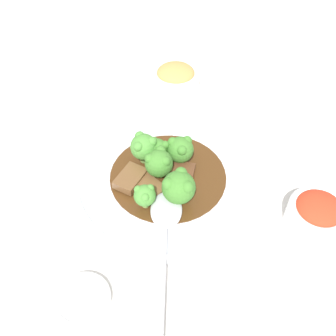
% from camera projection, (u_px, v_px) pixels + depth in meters
% --- Properties ---
extents(ground_plane, '(4.00, 4.00, 0.00)m').
position_uv_depth(ground_plane, '(168.00, 181.00, 0.68)').
color(ground_plane, silver).
extents(main_plate, '(0.32, 0.32, 0.02)m').
position_uv_depth(main_plate, '(168.00, 177.00, 0.67)').
color(main_plate, white).
rests_on(main_plate, ground_plane).
extents(beef_strip_0, '(0.05, 0.05, 0.01)m').
position_uv_depth(beef_strip_0, '(181.00, 170.00, 0.66)').
color(beef_strip_0, '#56331E').
rests_on(beef_strip_0, main_plate).
extents(beef_strip_1, '(0.07, 0.06, 0.01)m').
position_uv_depth(beef_strip_1, '(130.00, 178.00, 0.65)').
color(beef_strip_1, brown).
rests_on(beef_strip_1, main_plate).
extents(beef_strip_2, '(0.06, 0.06, 0.01)m').
position_uv_depth(beef_strip_2, '(148.00, 187.00, 0.64)').
color(beef_strip_2, brown).
rests_on(beef_strip_2, main_plate).
extents(broccoli_floret_0, '(0.05, 0.05, 0.05)m').
position_uv_depth(broccoli_floret_0, '(180.00, 149.00, 0.67)').
color(broccoli_floret_0, '#7FA84C').
rests_on(broccoli_floret_0, main_plate).
extents(broccoli_floret_1, '(0.05, 0.05, 0.06)m').
position_uv_depth(broccoli_floret_1, '(179.00, 187.00, 0.60)').
color(broccoli_floret_1, '#7FA84C').
rests_on(broccoli_floret_1, main_plate).
extents(broccoli_floret_2, '(0.05, 0.05, 0.06)m').
position_uv_depth(broccoli_floret_2, '(144.00, 146.00, 0.66)').
color(broccoli_floret_2, '#7FA84C').
rests_on(broccoli_floret_2, main_plate).
extents(broccoli_floret_3, '(0.03, 0.03, 0.04)m').
position_uv_depth(broccoli_floret_3, '(145.00, 195.00, 0.60)').
color(broccoli_floret_3, '#7FA84C').
rests_on(broccoli_floret_3, main_plate).
extents(broccoli_floret_4, '(0.05, 0.05, 0.05)m').
position_uv_depth(broccoli_floret_4, '(159.00, 162.00, 0.64)').
color(broccoli_floret_4, '#7FA84C').
rests_on(broccoli_floret_4, main_plate).
extents(broccoli_floret_5, '(0.04, 0.04, 0.04)m').
position_uv_depth(broccoli_floret_5, '(157.00, 149.00, 0.67)').
color(broccoli_floret_5, '#8EB756').
rests_on(broccoli_floret_5, main_plate).
extents(serving_spoon, '(0.24, 0.07, 0.01)m').
position_uv_depth(serving_spoon, '(166.00, 219.00, 0.59)').
color(serving_spoon, silver).
rests_on(serving_spoon, main_plate).
extents(side_bowl_kimchi, '(0.09, 0.09, 0.06)m').
position_uv_depth(side_bowl_kimchi, '(317.00, 214.00, 0.60)').
color(side_bowl_kimchi, white).
rests_on(side_bowl_kimchi, ground_plane).
extents(side_bowl_appetizer, '(0.10, 0.10, 0.06)m').
position_uv_depth(side_bowl_appetizer, '(176.00, 79.00, 0.83)').
color(side_bowl_appetizer, white).
rests_on(side_bowl_appetizer, ground_plane).
extents(sauce_dish, '(0.08, 0.08, 0.01)m').
position_uv_depth(sauce_dish, '(82.00, 299.00, 0.53)').
color(sauce_dish, white).
rests_on(sauce_dish, ground_plane).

